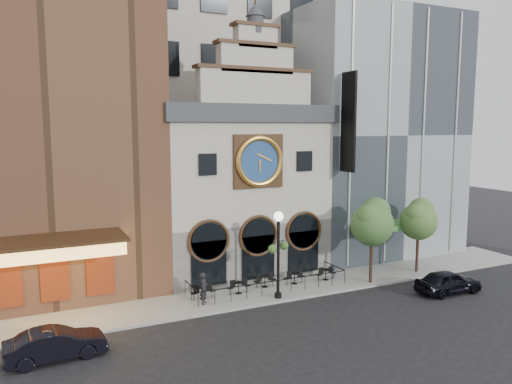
{
  "coord_description": "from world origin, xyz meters",
  "views": [
    {
      "loc": [
        -14.53,
        -26.12,
        10.87
      ],
      "look_at": [
        0.82,
        6.0,
        6.17
      ],
      "focal_mm": 35.0,
      "sensor_mm": 36.0,
      "label": 1
    }
  ],
  "objects_px": {
    "bistro_3": "(295,277)",
    "car_right": "(448,282)",
    "bistro_0": "(203,292)",
    "bistro_4": "(326,273)",
    "tree_right": "(419,218)",
    "tree_left": "(372,221)",
    "lamppost": "(278,245)",
    "bistro_1": "(239,287)",
    "pedestrian": "(204,288)",
    "bistro_2": "(265,280)",
    "car_left": "(56,344)"
  },
  "relations": [
    {
      "from": "bistro_3",
      "to": "car_right",
      "type": "height_order",
      "value": "car_right"
    },
    {
      "from": "bistro_0",
      "to": "bistro_4",
      "type": "bearing_deg",
      "value": -0.16
    },
    {
      "from": "bistro_3",
      "to": "tree_right",
      "type": "bearing_deg",
      "value": -7.65
    },
    {
      "from": "car_right",
      "to": "tree_left",
      "type": "xyz_separation_m",
      "value": [
        -3.37,
        3.71,
        3.69
      ]
    },
    {
      "from": "lamppost",
      "to": "tree_left",
      "type": "bearing_deg",
      "value": -24.21
    },
    {
      "from": "bistro_1",
      "to": "pedestrian",
      "type": "height_order",
      "value": "pedestrian"
    },
    {
      "from": "bistro_1",
      "to": "bistro_2",
      "type": "height_order",
      "value": "same"
    },
    {
      "from": "bistro_2",
      "to": "bistro_4",
      "type": "relative_size",
      "value": 1.0
    },
    {
      "from": "car_right",
      "to": "tree_right",
      "type": "relative_size",
      "value": 0.83
    },
    {
      "from": "car_right",
      "to": "pedestrian",
      "type": "bearing_deg",
      "value": 76.14
    },
    {
      "from": "bistro_1",
      "to": "bistro_4",
      "type": "distance_m",
      "value": 6.69
    },
    {
      "from": "bistro_2",
      "to": "bistro_1",
      "type": "bearing_deg",
      "value": -168.23
    },
    {
      "from": "pedestrian",
      "to": "tree_left",
      "type": "height_order",
      "value": "tree_left"
    },
    {
      "from": "bistro_2",
      "to": "bistro_4",
      "type": "bearing_deg",
      "value": -5.36
    },
    {
      "from": "bistro_4",
      "to": "lamppost",
      "type": "relative_size",
      "value": 0.29
    },
    {
      "from": "car_right",
      "to": "car_left",
      "type": "xyz_separation_m",
      "value": [
        -23.86,
        1.02,
        -0.02
      ]
    },
    {
      "from": "lamppost",
      "to": "tree_left",
      "type": "relative_size",
      "value": 0.94
    },
    {
      "from": "bistro_3",
      "to": "bistro_4",
      "type": "relative_size",
      "value": 1.0
    },
    {
      "from": "bistro_3",
      "to": "car_right",
      "type": "bearing_deg",
      "value": -34.17
    },
    {
      "from": "bistro_3",
      "to": "pedestrian",
      "type": "xyz_separation_m",
      "value": [
        -6.91,
        -0.99,
        0.51
      ]
    },
    {
      "from": "bistro_4",
      "to": "lamppost",
      "type": "distance_m",
      "value": 5.88
    },
    {
      "from": "car_left",
      "to": "bistro_0",
      "type": "bearing_deg",
      "value": -66.39
    },
    {
      "from": "bistro_2",
      "to": "bistro_3",
      "type": "relative_size",
      "value": 1.0
    },
    {
      "from": "bistro_0",
      "to": "bistro_1",
      "type": "height_order",
      "value": "same"
    },
    {
      "from": "car_right",
      "to": "bistro_3",
      "type": "bearing_deg",
      "value": 58.99
    },
    {
      "from": "bistro_2",
      "to": "pedestrian",
      "type": "distance_m",
      "value": 4.94
    },
    {
      "from": "bistro_0",
      "to": "bistro_4",
      "type": "height_order",
      "value": "same"
    },
    {
      "from": "bistro_0",
      "to": "bistro_2",
      "type": "distance_m",
      "value": 4.55
    },
    {
      "from": "bistro_4",
      "to": "lamppost",
      "type": "bearing_deg",
      "value": -159.26
    },
    {
      "from": "lamppost",
      "to": "tree_right",
      "type": "xyz_separation_m",
      "value": [
        12.06,
        0.68,
        0.6
      ]
    },
    {
      "from": "bistro_2",
      "to": "car_right",
      "type": "xyz_separation_m",
      "value": [
        10.48,
        -5.9,
        0.16
      ]
    },
    {
      "from": "lamppost",
      "to": "tree_right",
      "type": "distance_m",
      "value": 12.1
    },
    {
      "from": "bistro_1",
      "to": "bistro_3",
      "type": "distance_m",
      "value": 4.27
    },
    {
      "from": "lamppost",
      "to": "car_right",
      "type": "bearing_deg",
      "value": -43.49
    },
    {
      "from": "bistro_4",
      "to": "car_left",
      "type": "height_order",
      "value": "car_left"
    },
    {
      "from": "bistro_0",
      "to": "bistro_2",
      "type": "bearing_deg",
      "value": 5.08
    },
    {
      "from": "bistro_1",
      "to": "bistro_4",
      "type": "bearing_deg",
      "value": 0.11
    },
    {
      "from": "car_left",
      "to": "lamppost",
      "type": "relative_size",
      "value": 0.83
    },
    {
      "from": "car_left",
      "to": "pedestrian",
      "type": "relative_size",
      "value": 2.35
    },
    {
      "from": "bistro_0",
      "to": "tree_left",
      "type": "height_order",
      "value": "tree_left"
    },
    {
      "from": "bistro_3",
      "to": "car_left",
      "type": "bearing_deg",
      "value": -163.38
    },
    {
      "from": "bistro_0",
      "to": "tree_right",
      "type": "height_order",
      "value": "tree_right"
    },
    {
      "from": "pedestrian",
      "to": "lamppost",
      "type": "height_order",
      "value": "lamppost"
    },
    {
      "from": "tree_left",
      "to": "tree_right",
      "type": "bearing_deg",
      "value": 7.65
    },
    {
      "from": "bistro_4",
      "to": "tree_right",
      "type": "relative_size",
      "value": 0.29
    },
    {
      "from": "bistro_1",
      "to": "bistro_4",
      "type": "relative_size",
      "value": 1.0
    },
    {
      "from": "lamppost",
      "to": "bistro_1",
      "type": "bearing_deg",
      "value": 112.75
    },
    {
      "from": "pedestrian",
      "to": "bistro_3",
      "type": "bearing_deg",
      "value": -50.34
    },
    {
      "from": "pedestrian",
      "to": "bistro_0",
      "type": "bearing_deg",
      "value": 16.14
    },
    {
      "from": "tree_right",
      "to": "tree_left",
      "type": "bearing_deg",
      "value": -172.35
    }
  ]
}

